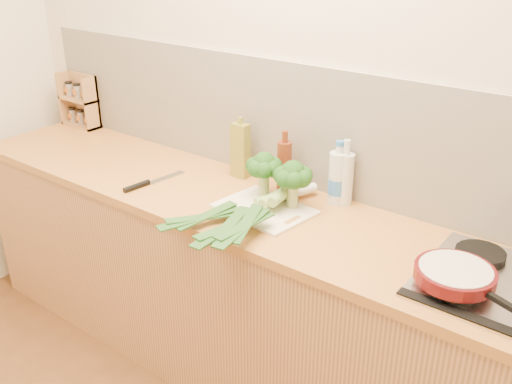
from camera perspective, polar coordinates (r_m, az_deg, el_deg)
room_shell at (r=2.47m, az=4.17°, el=6.60°), size 3.50×3.50×3.50m
counter at (r=2.59m, az=0.09°, el=-10.38°), size 3.20×0.62×0.90m
chopping_board at (r=2.32m, az=0.84°, el=-1.71°), size 0.40×0.32×0.01m
broccoli_left at (r=2.37m, az=0.81°, el=2.57°), size 0.15×0.15×0.20m
broccoli_right at (r=2.27m, az=3.73°, el=1.60°), size 0.16×0.16×0.20m
leek_front at (r=2.31m, az=0.32°, el=-1.00°), size 0.31×0.69×0.04m
leek_mid at (r=2.25m, az=0.65°, el=-1.26°), size 0.11×0.68×0.04m
leek_back at (r=2.21m, az=1.36°, el=-1.28°), size 0.15×0.63×0.04m
chefs_knife at (r=2.58m, az=-11.12°, el=0.80°), size 0.07×0.33×0.02m
skillet at (r=1.90m, az=19.33°, el=-7.76°), size 0.36×0.25×0.04m
spice_rack at (r=3.46m, az=-17.09°, el=8.47°), size 0.25×0.10×0.30m
oil_tin at (r=2.59m, az=-1.57°, el=4.20°), size 0.08×0.05×0.28m
glass_bottle at (r=2.36m, az=8.87°, el=1.41°), size 0.07×0.07×0.28m
amber_bottle at (r=2.47m, az=2.84°, el=2.72°), size 0.06×0.06×0.27m
water_bottle at (r=2.36m, az=8.15°, el=1.24°), size 0.08×0.08×0.25m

